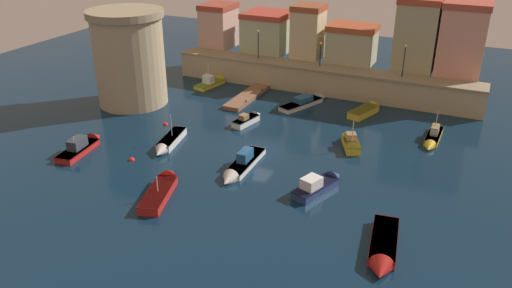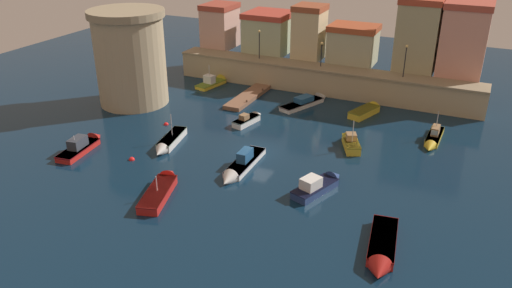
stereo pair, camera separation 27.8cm
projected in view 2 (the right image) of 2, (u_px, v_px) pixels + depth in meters
ground_plane at (258, 151)px, 48.52m from camera, size 103.06×103.06×0.00m
quay_wall at (321, 79)px, 63.12m from camera, size 38.42×3.34×3.30m
old_town_backdrop at (342, 35)px, 63.69m from camera, size 36.36×5.97×8.72m
fortress_tower at (130, 57)px, 58.17m from camera, size 8.56×8.56×10.87m
pier_dock at (248, 97)px, 61.57m from camera, size 2.10×8.98×0.70m
quay_lamp_0 at (259, 40)px, 64.63m from camera, size 0.32×0.32×3.68m
quay_lamp_1 at (322, 50)px, 61.62m from camera, size 0.32×0.32×3.02m
quay_lamp_2 at (406, 56)px, 57.62m from camera, size 0.32×0.32×3.76m
moored_boat_0 at (84, 144)px, 48.84m from camera, size 2.45×6.32×2.42m
moored_boat_1 at (320, 184)px, 41.81m from camera, size 3.32×5.81×1.96m
moored_boat_2 at (382, 251)px, 33.96m from camera, size 2.62×6.93×1.65m
moored_boat_3 at (308, 101)px, 59.77m from camera, size 4.27×7.39×1.63m
moored_boat_4 at (350, 141)px, 49.37m from camera, size 3.01×4.60×3.22m
moored_boat_5 at (215, 81)px, 66.43m from camera, size 2.69×5.71×3.41m
moored_boat_6 at (162, 187)px, 41.58m from camera, size 3.46×6.86×2.44m
moored_boat_7 at (240, 166)px, 44.86m from camera, size 1.78×7.34×1.97m
moored_boat_8 at (368, 110)px, 57.06m from camera, size 3.13×5.52×1.44m
moored_boat_9 at (169, 142)px, 49.36m from camera, size 2.47×6.24×3.24m
moored_boat_10 at (249, 119)px, 54.76m from camera, size 2.07×4.57×1.46m
moored_boat_11 at (433, 139)px, 50.19m from camera, size 1.37×5.99×3.22m
mooring_buoy_0 at (166, 125)px, 54.37m from camera, size 0.51×0.51×0.51m
mooring_buoy_1 at (164, 182)px, 43.08m from camera, size 0.55×0.55×0.55m
mooring_buoy_2 at (132, 160)px, 46.89m from camera, size 0.55×0.55×0.55m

